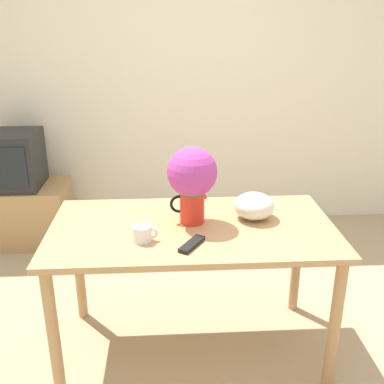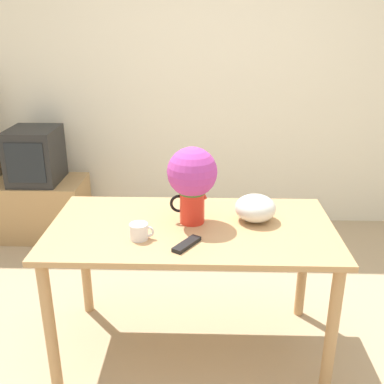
{
  "view_description": "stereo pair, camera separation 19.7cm",
  "coord_description": "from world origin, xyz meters",
  "px_view_note": "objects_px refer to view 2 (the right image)",
  "views": [
    {
      "loc": [
        -0.25,
        -2.01,
        1.82
      ],
      "look_at": [
        -0.12,
        0.19,
        0.97
      ],
      "focal_mm": 42.0,
      "sensor_mm": 36.0,
      "label": 1
    },
    {
      "loc": [
        -0.06,
        -2.02,
        1.82
      ],
      "look_at": [
        -0.12,
        0.19,
        0.97
      ],
      "focal_mm": 42.0,
      "sensor_mm": 36.0,
      "label": 2
    }
  ],
  "objects_px": {
    "coffee_mug": "(139,231)",
    "flower_vase": "(192,178)",
    "tv_set": "(35,155)",
    "white_bowl": "(255,208)"
  },
  "relations": [
    {
      "from": "coffee_mug",
      "to": "flower_vase",
      "type": "bearing_deg",
      "value": 39.03
    },
    {
      "from": "coffee_mug",
      "to": "tv_set",
      "type": "bearing_deg",
      "value": 124.74
    },
    {
      "from": "flower_vase",
      "to": "coffee_mug",
      "type": "distance_m",
      "value": 0.39
    },
    {
      "from": "coffee_mug",
      "to": "tv_set",
      "type": "xyz_separation_m",
      "value": [
        -1.12,
        1.61,
        -0.09
      ]
    },
    {
      "from": "flower_vase",
      "to": "coffee_mug",
      "type": "height_order",
      "value": "flower_vase"
    },
    {
      "from": "flower_vase",
      "to": "tv_set",
      "type": "distance_m",
      "value": 1.99
    },
    {
      "from": "coffee_mug",
      "to": "white_bowl",
      "type": "height_order",
      "value": "white_bowl"
    },
    {
      "from": "flower_vase",
      "to": "tv_set",
      "type": "bearing_deg",
      "value": 134.38
    },
    {
      "from": "white_bowl",
      "to": "tv_set",
      "type": "xyz_separation_m",
      "value": [
        -1.72,
        1.37,
        -0.13
      ]
    },
    {
      "from": "flower_vase",
      "to": "coffee_mug",
      "type": "relative_size",
      "value": 3.36
    }
  ]
}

